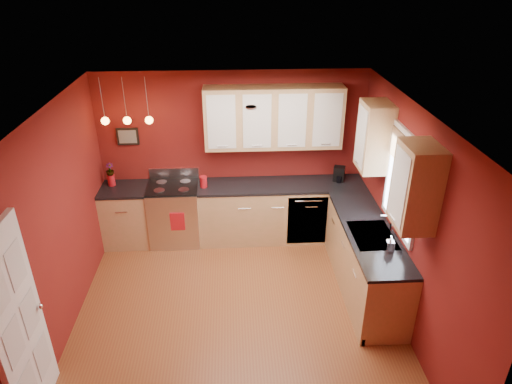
{
  "coord_description": "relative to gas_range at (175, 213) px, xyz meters",
  "views": [
    {
      "loc": [
        -0.02,
        -4.4,
        3.99
      ],
      "look_at": [
        0.29,
        1.0,
        1.22
      ],
      "focal_mm": 32.0,
      "sensor_mm": 36.0,
      "label": 1
    }
  ],
  "objects": [
    {
      "name": "ceiling",
      "position": [
        0.92,
        -1.8,
        2.12
      ],
      "size": [
        4.0,
        4.2,
        0.02
      ],
      "primitive_type": "cube",
      "color": "#EFE7CF",
      "rests_on": "wall_back"
    },
    {
      "name": "wall_back",
      "position": [
        0.92,
        0.3,
        0.82
      ],
      "size": [
        4.0,
        0.02,
        2.6
      ],
      "primitive_type": "cube",
      "color": "maroon",
      "rests_on": "floor"
    },
    {
      "name": "sink",
      "position": [
        2.62,
        -1.5,
        0.43
      ],
      "size": [
        0.5,
        0.7,
        0.33
      ],
      "color": "gray",
      "rests_on": "counter_right"
    },
    {
      "name": "flowers",
      "position": [
        -0.92,
        0.1,
        0.71
      ],
      "size": [
        0.15,
        0.15,
        0.2
      ],
      "primitive_type": "imported",
      "rotation": [
        0.0,
        0.0,
        0.41
      ],
      "color": "#B0121A",
      "rests_on": "red_vase"
    },
    {
      "name": "red_vase",
      "position": [
        -0.92,
        0.1,
        0.55
      ],
      "size": [
        0.11,
        0.11,
        0.17
      ],
      "primitive_type": "cylinder",
      "color": "#B0121A",
      "rests_on": "counter_back_left"
    },
    {
      "name": "coffee_maker",
      "position": [
        2.54,
        0.05,
        0.57
      ],
      "size": [
        0.2,
        0.2,
        0.23
      ],
      "rotation": [
        0.0,
        0.0,
        -0.34
      ],
      "color": "black",
      "rests_on": "counter_back_right"
    },
    {
      "name": "red_canister",
      "position": [
        0.47,
        -0.04,
        0.55
      ],
      "size": [
        0.11,
        0.11,
        0.17
      ],
      "color": "#B0121A",
      "rests_on": "counter_back_right"
    },
    {
      "name": "window",
      "position": [
        2.89,
        -1.5,
        1.21
      ],
      "size": [
        0.06,
        1.02,
        1.22
      ],
      "color": "white",
      "rests_on": "wall_right"
    },
    {
      "name": "upper_cabinets_right",
      "position": [
        2.75,
        -1.48,
        1.47
      ],
      "size": [
        0.35,
        1.95,
        0.9
      ],
      "primitive_type": "cube",
      "color": "tan",
      "rests_on": "wall_right"
    },
    {
      "name": "pendant_lights",
      "position": [
        -0.53,
        -0.05,
        1.53
      ],
      "size": [
        0.71,
        0.11,
        0.66
      ],
      "color": "gray",
      "rests_on": "ceiling"
    },
    {
      "name": "counter_back_right",
      "position": [
        1.65,
        -0.0,
        0.44
      ],
      "size": [
        2.54,
        0.62,
        0.04
      ],
      "primitive_type": "cube",
      "color": "black",
      "rests_on": "base_cabinets_back_right"
    },
    {
      "name": "gas_range",
      "position": [
        0.0,
        0.0,
        0.0
      ],
      "size": [
        0.76,
        0.64,
        1.11
      ],
      "color": "silver",
      "rests_on": "floor"
    },
    {
      "name": "wall_right",
      "position": [
        2.92,
        -1.8,
        0.82
      ],
      "size": [
        0.02,
        4.2,
        2.6
      ],
      "primitive_type": "cube",
      "color": "maroon",
      "rests_on": "floor"
    },
    {
      "name": "base_cabinets_back_right",
      "position": [
        1.65,
        -0.0,
        -0.03
      ],
      "size": [
        2.54,
        0.6,
        0.9
      ],
      "primitive_type": "cube",
      "color": "tan",
      "rests_on": "floor"
    },
    {
      "name": "wall_front",
      "position": [
        0.92,
        -3.9,
        0.82
      ],
      "size": [
        4.0,
        0.02,
        2.6
      ],
      "primitive_type": "cube",
      "color": "maroon",
      "rests_on": "floor"
    },
    {
      "name": "wall_picture",
      "position": [
        -0.63,
        0.28,
        1.17
      ],
      "size": [
        0.32,
        0.03,
        0.26
      ],
      "primitive_type": "cube",
      "color": "black",
      "rests_on": "wall_back"
    },
    {
      "name": "dish_towel",
      "position": [
        0.07,
        -0.33,
        0.04
      ],
      "size": [
        0.21,
        0.01,
        0.29
      ],
      "primitive_type": "cube",
      "color": "#B0121A",
      "rests_on": "gas_range"
    },
    {
      "name": "wall_left",
      "position": [
        -1.08,
        -1.8,
        0.82
      ],
      "size": [
        0.02,
        4.2,
        2.6
      ],
      "primitive_type": "cube",
      "color": "maroon",
      "rests_on": "floor"
    },
    {
      "name": "upper_cabinets_back",
      "position": [
        1.52,
        0.12,
        1.47
      ],
      "size": [
        2.0,
        0.35,
        0.9
      ],
      "primitive_type": "cube",
      "color": "tan",
      "rests_on": "wall_back"
    },
    {
      "name": "dishwasher_front",
      "position": [
        2.02,
        -0.29,
        -0.03
      ],
      "size": [
        0.6,
        0.02,
        0.8
      ],
      "primitive_type": "cube",
      "color": "silver",
      "rests_on": "base_cabinets_back_right"
    },
    {
      "name": "soap_pump",
      "position": [
        2.72,
        -1.86,
        0.56
      ],
      "size": [
        0.1,
        0.1,
        0.2
      ],
      "primitive_type": "imported",
      "rotation": [
        0.0,
        0.0,
        -0.1
      ],
      "color": "silver",
      "rests_on": "counter_right"
    },
    {
      "name": "door_left_wall",
      "position": [
        -1.05,
        -3.0,
        0.54
      ],
      "size": [
        0.12,
        0.82,
        2.05
      ],
      "color": "white",
      "rests_on": "floor"
    },
    {
      "name": "floor",
      "position": [
        0.92,
        -1.8,
        -0.48
      ],
      "size": [
        4.2,
        4.2,
        0.0
      ],
      "primitive_type": "plane",
      "color": "brown",
      "rests_on": "ground"
    },
    {
      "name": "base_cabinets_back_left",
      "position": [
        -0.73,
        -0.0,
        -0.03
      ],
      "size": [
        0.7,
        0.6,
        0.9
      ],
      "primitive_type": "cube",
      "color": "tan",
      "rests_on": "floor"
    },
    {
      "name": "counter_back_left",
      "position": [
        -0.73,
        -0.0,
        0.44
      ],
      "size": [
        0.7,
        0.62,
        0.04
      ],
      "primitive_type": "cube",
      "color": "black",
      "rests_on": "base_cabinets_back_left"
    },
    {
      "name": "counter_right",
      "position": [
        2.62,
        -1.35,
        0.44
      ],
      "size": [
        0.62,
        2.1,
        0.04
      ],
      "primitive_type": "cube",
      "color": "black",
      "rests_on": "base_cabinets_right"
    },
    {
      "name": "base_cabinets_right",
      "position": [
        2.62,
        -1.35,
        -0.03
      ],
      "size": [
        0.6,
        2.1,
        0.9
      ],
      "primitive_type": "cube",
      "color": "tan",
      "rests_on": "floor"
    }
  ]
}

